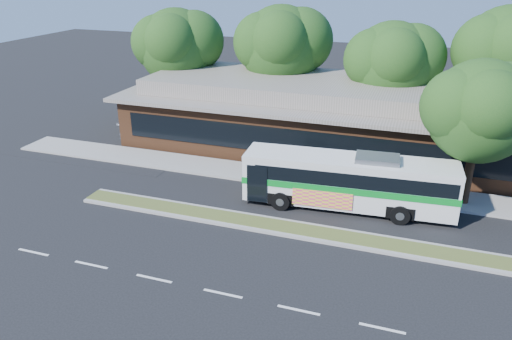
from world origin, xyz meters
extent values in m
plane|color=black|center=(0.00, 0.00, 0.00)|extent=(120.00, 120.00, 0.00)
cube|color=#485524|center=(0.00, 0.60, 0.07)|extent=(26.00, 1.10, 0.15)
cube|color=gray|center=(0.00, 6.40, 0.06)|extent=(44.00, 2.60, 0.12)
cube|color=black|center=(-18.00, 10.00, 0.01)|extent=(14.00, 12.00, 0.01)
cube|color=brown|center=(0.00, 13.00, 1.60)|extent=(32.00, 10.00, 3.20)
cube|color=slate|center=(0.00, 13.00, 3.32)|extent=(33.20, 11.20, 0.24)
cube|color=slate|center=(0.00, 13.00, 3.95)|extent=(30.00, 8.00, 1.00)
cube|color=black|center=(0.00, 7.97, 1.70)|extent=(30.00, 0.06, 1.60)
cylinder|color=black|center=(-15.00, 15.00, 1.99)|extent=(0.44, 0.44, 3.99)
sphere|color=#184416|center=(-15.00, 15.00, 5.73)|extent=(5.80, 5.80, 5.80)
sphere|color=#184416|center=(-13.70, 15.43, 6.19)|extent=(4.52, 4.52, 4.52)
cylinder|color=black|center=(-7.00, 16.00, 2.10)|extent=(0.44, 0.44, 4.20)
sphere|color=#184416|center=(-7.00, 16.00, 6.00)|extent=(6.00, 6.00, 6.00)
sphere|color=#184416|center=(-5.65, 16.45, 6.48)|extent=(4.68, 4.68, 4.68)
cylinder|color=black|center=(1.00, 15.00, 1.89)|extent=(0.44, 0.44, 3.78)
sphere|color=#184416|center=(1.00, 15.00, 5.46)|extent=(5.60, 5.60, 5.60)
sphere|color=#184416|center=(2.26, 15.42, 5.91)|extent=(4.37, 4.37, 4.37)
cylinder|color=black|center=(8.00, 16.00, 2.21)|extent=(0.44, 0.44, 4.41)
sphere|color=#184416|center=(8.00, 16.00, 6.27)|extent=(6.20, 6.20, 6.20)
cube|color=silver|center=(0.25, 3.80, 1.51)|extent=(10.70, 3.03, 2.43)
cube|color=black|center=(0.52, 3.82, 2.00)|extent=(9.86, 3.01, 0.73)
cube|color=silver|center=(0.25, 3.80, 2.62)|extent=(10.72, 3.05, 0.23)
cube|color=#058223|center=(0.25, 3.80, 1.44)|extent=(10.76, 3.08, 0.33)
cube|color=black|center=(-5.03, 3.40, 1.81)|extent=(0.20, 1.97, 1.51)
cube|color=black|center=(5.54, 4.20, 2.09)|extent=(0.19, 1.84, 0.97)
cube|color=#EF466C|center=(-0.80, 2.56, 0.88)|extent=(2.99, 0.27, 0.88)
cube|color=slate|center=(1.57, 3.90, 2.85)|extent=(2.21, 1.56, 0.26)
cylinder|color=black|center=(-2.91, 2.46, 0.48)|extent=(0.99, 0.39, 0.97)
cylinder|color=black|center=(-3.08, 4.66, 0.48)|extent=(0.99, 0.39, 0.97)
cylinder|color=black|center=(2.97, 2.90, 0.48)|extent=(0.99, 0.39, 0.97)
cylinder|color=black|center=(2.80, 5.10, 0.48)|extent=(0.99, 0.39, 0.97)
imported|color=#B9BAC0|center=(-13.84, 9.19, 0.76)|extent=(5.31, 2.28, 1.53)
cylinder|color=black|center=(6.00, 6.20, 1.76)|extent=(0.44, 0.44, 3.52)
sphere|color=#184416|center=(6.00, 6.20, 5.04)|extent=(5.10, 5.10, 5.10)
sphere|color=#184416|center=(7.15, 6.58, 5.45)|extent=(3.98, 3.98, 3.98)
camera|label=1|loc=(3.38, -19.52, 11.83)|focal=35.00mm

